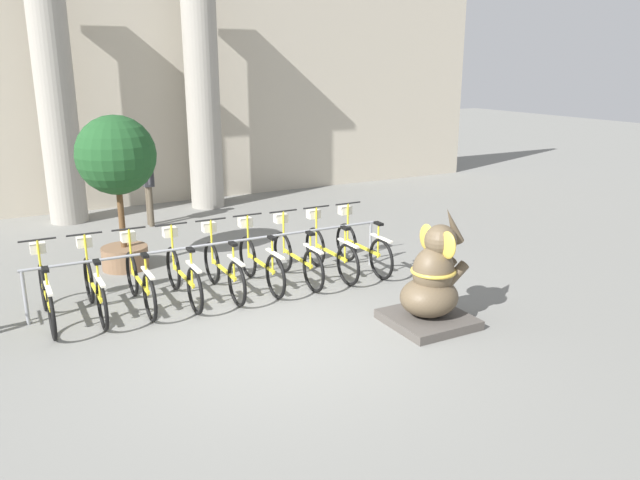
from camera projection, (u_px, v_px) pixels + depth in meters
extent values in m
plane|color=slate|center=(281.00, 337.00, 7.89)|extent=(60.00, 60.00, 0.00)
cube|color=#BCB29E|center=(122.00, 78.00, 14.35)|extent=(20.00, 0.20, 6.00)
cylinder|color=gray|center=(57.00, 105.00, 12.93)|extent=(0.78, 0.78, 5.00)
cylinder|color=gray|center=(203.00, 100.00, 14.36)|extent=(0.78, 0.78, 5.00)
cylinder|color=gray|center=(25.00, 298.00, 8.17)|extent=(0.05, 0.05, 0.75)
cylinder|color=gray|center=(370.00, 244.00, 10.61)|extent=(0.05, 0.05, 0.75)
cylinder|color=gray|center=(219.00, 243.00, 9.29)|extent=(5.47, 0.04, 0.04)
torus|color=black|center=(43.00, 288.00, 8.66)|extent=(0.05, 0.67, 0.67)
torus|color=black|center=(52.00, 315.00, 7.74)|extent=(0.05, 0.67, 0.67)
cube|color=yellow|center=(47.00, 297.00, 8.18)|extent=(0.04, 0.99, 0.04)
cube|color=silver|center=(48.00, 288.00, 7.64)|extent=(0.06, 0.56, 0.03)
cylinder|color=yellow|center=(48.00, 292.00, 7.75)|extent=(0.03, 0.03, 0.54)
cube|color=black|center=(45.00, 269.00, 7.67)|extent=(0.08, 0.18, 0.04)
cylinder|color=yellow|center=(40.00, 265.00, 8.53)|extent=(0.03, 0.03, 0.70)
cylinder|color=black|center=(37.00, 240.00, 8.43)|extent=(0.48, 0.03, 0.03)
cube|color=silver|center=(38.00, 248.00, 8.55)|extent=(0.20, 0.16, 0.14)
torus|color=black|center=(89.00, 281.00, 8.94)|extent=(0.05, 0.67, 0.67)
torus|color=black|center=(102.00, 306.00, 8.02)|extent=(0.05, 0.67, 0.67)
cube|color=yellow|center=(95.00, 289.00, 8.47)|extent=(0.04, 0.99, 0.04)
cube|color=silver|center=(100.00, 280.00, 7.92)|extent=(0.06, 0.56, 0.03)
cylinder|color=yellow|center=(99.00, 283.00, 8.03)|extent=(0.03, 0.03, 0.54)
cube|color=black|center=(97.00, 262.00, 7.95)|extent=(0.08, 0.18, 0.04)
cylinder|color=yellow|center=(87.00, 258.00, 8.81)|extent=(0.03, 0.03, 0.70)
cylinder|color=black|center=(84.00, 234.00, 8.72)|extent=(0.48, 0.03, 0.03)
cube|color=silver|center=(84.00, 242.00, 8.84)|extent=(0.20, 0.16, 0.14)
torus|color=black|center=(132.00, 274.00, 9.22)|extent=(0.05, 0.67, 0.67)
torus|color=black|center=(150.00, 298.00, 8.30)|extent=(0.05, 0.67, 0.67)
cube|color=yellow|center=(140.00, 282.00, 8.74)|extent=(0.04, 0.99, 0.04)
cube|color=silver|center=(148.00, 273.00, 8.20)|extent=(0.06, 0.56, 0.03)
cylinder|color=yellow|center=(146.00, 276.00, 8.31)|extent=(0.03, 0.03, 0.54)
cube|color=black|center=(145.00, 255.00, 8.23)|extent=(0.08, 0.18, 0.04)
cylinder|color=yellow|center=(131.00, 252.00, 9.09)|extent=(0.03, 0.03, 0.70)
cylinder|color=black|center=(129.00, 229.00, 8.99)|extent=(0.48, 0.03, 0.03)
cube|color=silver|center=(128.00, 236.00, 9.11)|extent=(0.20, 0.16, 0.14)
torus|color=black|center=(173.00, 268.00, 9.46)|extent=(0.05, 0.67, 0.67)
torus|color=black|center=(195.00, 291.00, 8.54)|extent=(0.05, 0.67, 0.67)
cube|color=yellow|center=(183.00, 276.00, 8.99)|extent=(0.04, 0.99, 0.04)
cube|color=silver|center=(194.00, 267.00, 8.45)|extent=(0.06, 0.56, 0.03)
cylinder|color=yellow|center=(192.00, 270.00, 8.55)|extent=(0.03, 0.03, 0.54)
cube|color=black|center=(191.00, 250.00, 8.47)|extent=(0.08, 0.18, 0.04)
cylinder|color=yellow|center=(173.00, 247.00, 9.33)|extent=(0.03, 0.03, 0.70)
cylinder|color=black|center=(171.00, 224.00, 9.24)|extent=(0.48, 0.03, 0.03)
cube|color=silver|center=(170.00, 232.00, 9.36)|extent=(0.20, 0.16, 0.14)
torus|color=black|center=(212.00, 263.00, 9.73)|extent=(0.05, 0.67, 0.67)
torus|color=black|center=(237.00, 284.00, 8.81)|extent=(0.05, 0.67, 0.67)
cube|color=yellow|center=(224.00, 270.00, 9.26)|extent=(0.04, 0.99, 0.04)
cube|color=silver|center=(236.00, 260.00, 8.72)|extent=(0.06, 0.56, 0.03)
cylinder|color=yellow|center=(234.00, 264.00, 8.82)|extent=(0.03, 0.03, 0.54)
cube|color=black|center=(233.00, 244.00, 8.74)|extent=(0.08, 0.18, 0.04)
cylinder|color=yellow|center=(212.00, 242.00, 9.60)|extent=(0.03, 0.03, 0.70)
cylinder|color=black|center=(211.00, 220.00, 9.51)|extent=(0.48, 0.03, 0.03)
cube|color=silver|center=(209.00, 227.00, 9.63)|extent=(0.20, 0.16, 0.14)
torus|color=black|center=(248.00, 257.00, 10.03)|extent=(0.05, 0.67, 0.67)
torus|color=black|center=(276.00, 277.00, 9.11)|extent=(0.05, 0.67, 0.67)
cube|color=yellow|center=(261.00, 263.00, 9.55)|extent=(0.04, 0.99, 0.04)
cube|color=silver|center=(275.00, 254.00, 9.01)|extent=(0.06, 0.56, 0.03)
cylinder|color=yellow|center=(272.00, 257.00, 9.12)|extent=(0.03, 0.03, 0.54)
cube|color=black|center=(272.00, 238.00, 9.04)|extent=(0.08, 0.18, 0.04)
cylinder|color=yellow|center=(248.00, 236.00, 9.90)|extent=(0.03, 0.03, 0.70)
cylinder|color=black|center=(247.00, 215.00, 9.80)|extent=(0.48, 0.03, 0.03)
cube|color=silver|center=(245.00, 222.00, 9.93)|extent=(0.20, 0.16, 0.14)
torus|color=black|center=(283.00, 252.00, 10.28)|extent=(0.05, 0.67, 0.67)
torus|color=black|center=(313.00, 271.00, 9.36)|extent=(0.05, 0.67, 0.67)
cube|color=yellow|center=(297.00, 258.00, 9.80)|extent=(0.04, 0.99, 0.04)
cube|color=silver|center=(313.00, 249.00, 9.26)|extent=(0.06, 0.56, 0.03)
cylinder|color=yellow|center=(310.00, 252.00, 9.37)|extent=(0.03, 0.03, 0.54)
cube|color=black|center=(310.00, 233.00, 9.29)|extent=(0.08, 0.18, 0.04)
cylinder|color=yellow|center=(284.00, 232.00, 10.15)|extent=(0.03, 0.03, 0.70)
cylinder|color=black|center=(283.00, 211.00, 10.05)|extent=(0.48, 0.03, 0.03)
cube|color=silver|center=(281.00, 218.00, 10.17)|extent=(0.20, 0.16, 0.14)
torus|color=black|center=(315.00, 247.00, 10.56)|extent=(0.05, 0.67, 0.67)
torus|color=black|center=(348.00, 265.00, 9.64)|extent=(0.05, 0.67, 0.67)
cube|color=yellow|center=(331.00, 253.00, 10.09)|extent=(0.04, 0.99, 0.04)
cube|color=silver|center=(348.00, 243.00, 9.54)|extent=(0.06, 0.56, 0.03)
cylinder|color=yellow|center=(345.00, 246.00, 9.65)|extent=(0.03, 0.03, 0.54)
cube|color=black|center=(345.00, 228.00, 9.57)|extent=(0.08, 0.18, 0.04)
cylinder|color=yellow|center=(316.00, 228.00, 10.43)|extent=(0.03, 0.03, 0.70)
cylinder|color=black|center=(316.00, 207.00, 10.33)|extent=(0.48, 0.03, 0.03)
cube|color=silver|center=(314.00, 214.00, 10.46)|extent=(0.20, 0.16, 0.14)
torus|color=black|center=(346.00, 242.00, 10.83)|extent=(0.05, 0.67, 0.67)
torus|color=black|center=(381.00, 259.00, 9.91)|extent=(0.05, 0.67, 0.67)
cube|color=yellow|center=(363.00, 248.00, 10.36)|extent=(0.04, 0.99, 0.04)
cube|color=silver|center=(382.00, 238.00, 9.81)|extent=(0.06, 0.56, 0.03)
cylinder|color=yellow|center=(378.00, 241.00, 9.92)|extent=(0.03, 0.03, 0.54)
cube|color=black|center=(379.00, 224.00, 9.84)|extent=(0.08, 0.18, 0.04)
cylinder|color=yellow|center=(348.00, 223.00, 10.70)|extent=(0.03, 0.03, 0.70)
cylinder|color=black|center=(348.00, 203.00, 10.61)|extent=(0.48, 0.03, 0.03)
cube|color=silver|center=(345.00, 210.00, 10.73)|extent=(0.20, 0.16, 0.14)
cube|color=#4C4742|center=(428.00, 319.00, 8.28)|extent=(1.04, 1.04, 0.12)
ellipsoid|color=brown|center=(429.00, 297.00, 8.19)|extent=(0.80, 0.71, 0.52)
ellipsoid|color=brown|center=(433.00, 271.00, 8.12)|extent=(0.56, 0.52, 0.66)
sphere|color=brown|center=(441.00, 241.00, 8.05)|extent=(0.42, 0.42, 0.42)
ellipsoid|color=gold|center=(427.00, 237.00, 8.20)|extent=(0.08, 0.30, 0.36)
ellipsoid|color=gold|center=(448.00, 245.00, 7.84)|extent=(0.08, 0.30, 0.36)
cone|color=brown|center=(453.00, 225.00, 8.09)|extent=(0.36, 0.15, 0.53)
cylinder|color=brown|center=(443.00, 271.00, 8.35)|extent=(0.42, 0.14, 0.37)
cylinder|color=brown|center=(454.00, 276.00, 8.15)|extent=(0.42, 0.14, 0.37)
torus|color=gold|center=(433.00, 271.00, 8.12)|extent=(0.60, 0.60, 0.05)
cylinder|color=brown|center=(149.00, 205.00, 13.25)|extent=(0.11, 0.11, 0.85)
cylinder|color=brown|center=(151.00, 207.00, 13.10)|extent=(0.11, 0.11, 0.85)
cube|color=#333338|center=(147.00, 171.00, 12.97)|extent=(0.20, 0.32, 0.64)
sphere|color=tan|center=(145.00, 149.00, 12.84)|extent=(0.23, 0.23, 0.23)
cylinder|color=#333338|center=(145.00, 168.00, 13.13)|extent=(0.07, 0.07, 0.58)
cylinder|color=#333338|center=(149.00, 171.00, 12.79)|extent=(0.07, 0.07, 0.58)
cylinder|color=brown|center=(125.00, 257.00, 10.49)|extent=(0.76, 0.76, 0.37)
cylinder|color=brown|center=(121.00, 217.00, 10.30)|extent=(0.10, 0.10, 1.03)
sphere|color=#1E4C23|center=(116.00, 155.00, 10.01)|extent=(1.28, 1.28, 1.28)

